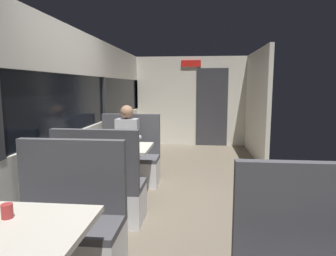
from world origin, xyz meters
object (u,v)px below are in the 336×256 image
(coffee_cup_secondary, at_px, (7,211))
(bench_mid_window_facing_end, at_px, (102,194))
(dining_table_mid_window, at_px, (117,154))
(seated_passenger, at_px, (128,151))
(bench_near_window_facing_entry, at_px, (66,234))
(coffee_cup_primary, at_px, (124,142))
(dining_table_near_window, at_px, (12,242))
(bench_mid_window_facing_entry, at_px, (129,163))

(coffee_cup_secondary, bearing_deg, bench_mid_window_facing_end, 86.84)
(dining_table_mid_window, height_order, seated_passenger, seated_passenger)
(bench_mid_window_facing_end, relative_size, seated_passenger, 0.87)
(bench_near_window_facing_entry, height_order, seated_passenger, seated_passenger)
(seated_passenger, distance_m, coffee_cup_primary, 0.60)
(seated_passenger, xyz_separation_m, coffee_cup_secondary, (-0.08, -2.86, 0.25))
(dining_table_near_window, distance_m, coffee_cup_primary, 2.42)
(dining_table_near_window, relative_size, bench_near_window_facing_entry, 0.82)
(bench_mid_window_facing_entry, height_order, coffee_cup_primary, bench_mid_window_facing_entry)
(bench_near_window_facing_entry, xyz_separation_m, bench_mid_window_facing_entry, (0.00, 2.33, 0.00))
(dining_table_near_window, bearing_deg, seated_passenger, 90.00)
(bench_near_window_facing_entry, distance_m, coffee_cup_secondary, 0.76)
(coffee_cup_primary, bearing_deg, dining_table_mid_window, -128.84)
(dining_table_near_window, xyz_separation_m, bench_near_window_facing_entry, (0.00, 0.70, -0.31))
(seated_passenger, bearing_deg, coffee_cup_primary, -82.27)
(coffee_cup_secondary, bearing_deg, dining_table_mid_window, 87.83)
(bench_mid_window_facing_entry, bearing_deg, bench_near_window_facing_entry, -90.00)
(bench_near_window_facing_entry, bearing_deg, bench_mid_window_facing_entry, 90.00)
(bench_mid_window_facing_end, height_order, seated_passenger, seated_passenger)
(dining_table_near_window, height_order, bench_mid_window_facing_end, bench_mid_window_facing_end)
(dining_table_near_window, height_order, coffee_cup_secondary, coffee_cup_secondary)
(bench_near_window_facing_entry, height_order, dining_table_mid_window, bench_near_window_facing_entry)
(dining_table_near_window, relative_size, bench_mid_window_facing_entry, 0.82)
(bench_near_window_facing_entry, bearing_deg, seated_passenger, 90.00)
(dining_table_mid_window, distance_m, bench_mid_window_facing_entry, 0.77)
(bench_mid_window_facing_entry, bearing_deg, bench_mid_window_facing_end, -90.00)
(bench_near_window_facing_entry, height_order, bench_mid_window_facing_entry, same)
(coffee_cup_primary, bearing_deg, bench_mid_window_facing_end, -95.27)
(dining_table_near_window, bearing_deg, dining_table_mid_window, 90.00)
(dining_table_mid_window, distance_m, coffee_cup_primary, 0.19)
(bench_mid_window_facing_end, relative_size, coffee_cup_secondary, 12.22)
(bench_mid_window_facing_end, bearing_deg, dining_table_near_window, -90.00)
(seated_passenger, bearing_deg, bench_mid_window_facing_end, -90.00)
(dining_table_mid_window, distance_m, bench_mid_window_facing_end, 0.77)
(coffee_cup_secondary, bearing_deg, coffee_cup_primary, 86.12)
(seated_passenger, distance_m, coffee_cup_secondary, 2.87)
(dining_table_near_window, bearing_deg, bench_near_window_facing_entry, 90.00)
(dining_table_near_window, xyz_separation_m, dining_table_mid_window, (0.00, 2.33, 0.00))
(dining_table_near_window, xyz_separation_m, coffee_cup_secondary, (-0.08, 0.10, 0.15))
(seated_passenger, xyz_separation_m, coffee_cup_primary, (0.07, -0.54, 0.25))
(dining_table_near_window, xyz_separation_m, bench_mid_window_facing_entry, (0.00, 3.03, -0.31))
(bench_mid_window_facing_entry, xyz_separation_m, coffee_cup_secondary, (-0.08, -2.93, 0.46))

